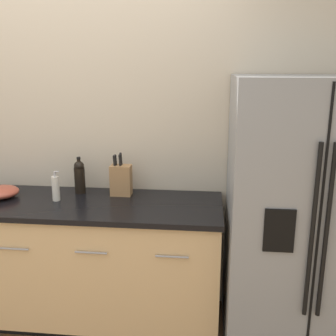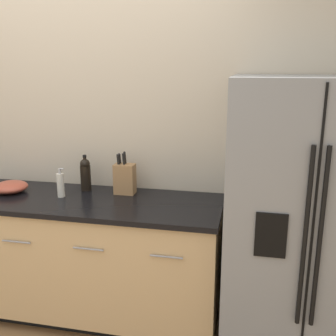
{
  "view_description": "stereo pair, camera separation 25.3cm",
  "coord_description": "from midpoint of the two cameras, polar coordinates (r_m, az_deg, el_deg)",
  "views": [
    {
      "loc": [
        1.02,
        -1.47,
        1.8
      ],
      "look_at": [
        0.76,
        0.97,
        1.16
      ],
      "focal_mm": 42.0,
      "sensor_mm": 36.0,
      "label": 1
    },
    {
      "loc": [
        1.27,
        -1.43,
        1.8
      ],
      "look_at": [
        0.76,
        0.97,
        1.16
      ],
      "focal_mm": 42.0,
      "sensor_mm": 36.0,
      "label": 2
    }
  ],
  "objects": [
    {
      "name": "wall_back",
      "position": [
        3.03,
        -16.34,
        4.61
      ],
      "size": [
        10.0,
        0.05,
        2.6
      ],
      "color": "beige",
      "rests_on": "ground_plane"
    },
    {
      "name": "counter_unit",
      "position": [
        2.96,
        -16.23,
        -12.8
      ],
      "size": [
        2.09,
        0.64,
        0.91
      ],
      "color": "black",
      "rests_on": "ground_plane"
    },
    {
      "name": "refrigerator",
      "position": [
        2.55,
        16.0,
        -7.22
      ],
      "size": [
        0.89,
        0.81,
        1.74
      ],
      "color": "gray",
      "rests_on": "ground_plane"
    },
    {
      "name": "knife_block",
      "position": [
        2.8,
        -9.43,
        -1.71
      ],
      "size": [
        0.14,
        0.1,
        0.31
      ],
      "color": "#A87A4C",
      "rests_on": "counter_unit"
    },
    {
      "name": "wine_bottle",
      "position": [
        2.9,
        -15.17,
        -1.19
      ],
      "size": [
        0.08,
        0.08,
        0.26
      ],
      "color": "black",
      "rests_on": "counter_unit"
    },
    {
      "name": "soap_dispenser",
      "position": [
        2.8,
        -18.5,
        -2.83
      ],
      "size": [
        0.06,
        0.05,
        0.21
      ],
      "color": "silver",
      "rests_on": "counter_unit"
    },
    {
      "name": "mixing_bowl",
      "position": [
        3.01,
        -25.34,
        -3.2
      ],
      "size": [
        0.24,
        0.24,
        0.08
      ],
      "color": "#B24C38",
      "rests_on": "counter_unit"
    }
  ]
}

